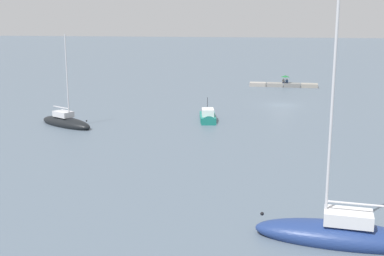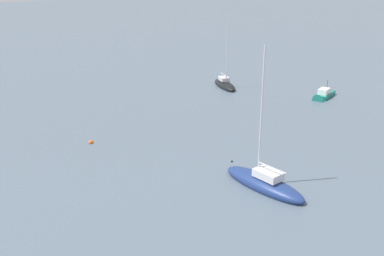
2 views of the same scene
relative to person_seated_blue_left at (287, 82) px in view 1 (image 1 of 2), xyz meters
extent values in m
plane|color=slate|center=(0.54, 18.16, -0.86)|extent=(500.00, 500.00, 0.00)
cube|color=gray|center=(-3.59, -0.11, -0.56)|extent=(2.66, 1.96, 0.61)
cube|color=slate|center=(-0.84, -0.11, -0.56)|extent=(2.66, 1.96, 0.61)
cube|color=gray|center=(1.92, -0.11, -0.56)|extent=(2.66, 1.96, 0.61)
cube|color=gray|center=(4.68, -0.11, -0.56)|extent=(2.66, 1.96, 0.61)
cube|color=#1E2333|center=(-0.02, 0.19, -0.17)|extent=(0.40, 0.46, 0.16)
cube|color=navy|center=(0.01, -0.08, 0.01)|extent=(0.42, 0.26, 0.52)
sphere|color=tan|center=(0.01, -0.08, 0.37)|extent=(0.22, 0.22, 0.22)
cube|color=#1E2333|center=(0.54, 0.10, -0.17)|extent=(0.40, 0.46, 0.16)
cube|color=gray|center=(0.57, -0.18, 0.01)|extent=(0.42, 0.26, 0.52)
sphere|color=tan|center=(0.57, -0.18, 0.37)|extent=(0.22, 0.22, 0.22)
cylinder|color=black|center=(0.29, -0.06, 0.27)|extent=(0.02, 0.02, 1.05)
cone|color=#19662D|center=(0.29, -0.06, 0.87)|extent=(1.45, 1.45, 0.25)
sphere|color=black|center=(0.29, -0.06, 1.03)|extent=(0.05, 0.05, 0.05)
ellipsoid|color=navy|center=(-2.74, 58.40, -0.57)|extent=(8.36, 3.01, 1.40)
cube|color=silver|center=(-3.15, 58.43, 0.45)|extent=(2.40, 1.59, 0.64)
cylinder|color=silver|center=(-2.09, 58.34, 5.46)|extent=(0.14, 0.14, 10.66)
cylinder|color=silver|center=(-3.52, 58.46, 1.18)|extent=(2.87, 0.34, 0.11)
sphere|color=black|center=(1.01, 58.08, 0.19)|extent=(0.19, 0.19, 0.19)
ellipsoid|color=black|center=(22.28, 35.15, -0.60)|extent=(7.45, 5.39, 1.26)
cube|color=silver|center=(22.60, 34.97, 0.32)|extent=(2.41, 2.10, 0.58)
cylinder|color=silver|center=(21.76, 35.43, 4.25)|extent=(0.13, 0.13, 8.44)
cylinder|color=silver|center=(22.89, 34.81, 0.97)|extent=(2.30, 1.33, 0.09)
sphere|color=black|center=(19.31, 36.78, 0.08)|extent=(0.17, 0.17, 0.17)
cube|color=#197266|center=(8.39, 29.33, -0.68)|extent=(2.51, 4.74, 0.75)
cone|color=#197266|center=(7.94, 31.53, -0.68)|extent=(1.87, 1.86, 1.59)
cube|color=white|center=(8.28, 29.86, 0.08)|extent=(1.62, 2.19, 0.75)
cube|color=#283847|center=(8.17, 30.39, 0.11)|extent=(1.18, 0.32, 0.53)
cylinder|color=black|center=(8.52, 28.66, 0.98)|extent=(0.05, 0.05, 1.05)
camera|label=1|loc=(0.06, 82.18, 9.85)|focal=46.66mm
camera|label=2|loc=(-22.31, 85.79, 15.97)|focal=41.71mm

